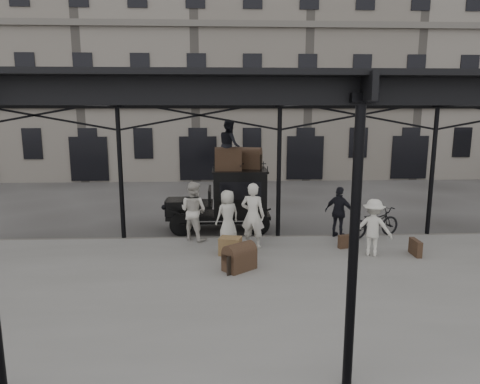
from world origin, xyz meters
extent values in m
plane|color=#383533|center=(0.00, 0.00, 0.00)|extent=(120.00, 120.00, 0.00)
cube|color=slate|center=(0.00, -2.00, 0.07)|extent=(28.00, 8.00, 0.15)
cylinder|color=black|center=(0.00, 2.00, 2.15)|extent=(0.14, 0.14, 4.30)
cylinder|color=black|center=(0.00, -5.80, 2.15)|extent=(0.14, 0.14, 4.30)
cube|color=black|center=(0.00, 2.00, 4.48)|extent=(22.00, 0.10, 0.45)
cube|color=black|center=(0.00, -5.80, 4.48)|extent=(22.00, 0.10, 0.45)
cube|color=black|center=(0.00, -1.70, 4.65)|extent=(22.50, 9.00, 0.08)
cube|color=silver|center=(0.00, -1.70, 4.72)|extent=(18.00, 7.00, 0.04)
cube|color=slate|center=(0.00, 18.00, 7.00)|extent=(64.00, 8.00, 14.00)
cylinder|color=black|center=(-3.20, 2.60, 0.40)|extent=(0.80, 0.10, 0.80)
cylinder|color=black|center=(-3.20, 4.04, 0.40)|extent=(0.80, 0.10, 0.80)
cylinder|color=black|center=(-0.60, 2.60, 0.40)|extent=(0.80, 0.10, 0.80)
cylinder|color=black|center=(-0.60, 4.04, 0.40)|extent=(0.80, 0.10, 0.80)
cube|color=black|center=(-1.95, 3.32, 0.55)|extent=(3.60, 1.25, 0.12)
cube|color=black|center=(-3.30, 3.32, 0.85)|extent=(0.90, 1.00, 0.55)
cube|color=black|center=(-3.77, 3.32, 0.85)|extent=(0.06, 0.70, 0.55)
cube|color=black|center=(-2.50, 3.32, 0.95)|extent=(0.70, 1.30, 0.10)
cube|color=black|center=(-1.20, 3.32, 1.35)|extent=(1.80, 1.45, 1.55)
cube|color=black|center=(-1.20, 2.59, 1.55)|extent=(1.40, 0.02, 0.60)
cube|color=black|center=(-1.20, 3.32, 2.15)|extent=(1.90, 1.55, 0.06)
imported|color=beige|center=(-0.91, 0.86, 1.13)|extent=(0.83, 0.68, 1.96)
imported|color=beige|center=(-2.73, 1.73, 1.08)|extent=(1.14, 1.08, 1.87)
imported|color=beige|center=(-1.65, 1.69, 0.95)|extent=(0.93, 0.82, 1.60)
imported|color=black|center=(1.95, 1.80, 0.98)|extent=(1.00, 0.92, 1.65)
imported|color=beige|center=(2.42, -0.01, 0.96)|extent=(1.20, 0.98, 1.62)
imported|color=black|center=(3.09, 1.74, 0.65)|extent=(2.00, 1.25, 0.99)
imported|color=black|center=(-1.55, 3.22, 3.04)|extent=(0.85, 0.98, 1.72)
cube|color=olive|center=(-1.60, 0.22, 0.40)|extent=(0.69, 0.58, 0.50)
cube|color=#493521|center=(3.65, -0.07, 0.38)|extent=(0.16, 0.60, 0.45)
cube|color=#493521|center=(1.92, 0.68, 0.35)|extent=(0.62, 0.33, 0.40)
camera|label=1|loc=(-1.84, -11.43, 4.19)|focal=32.00mm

